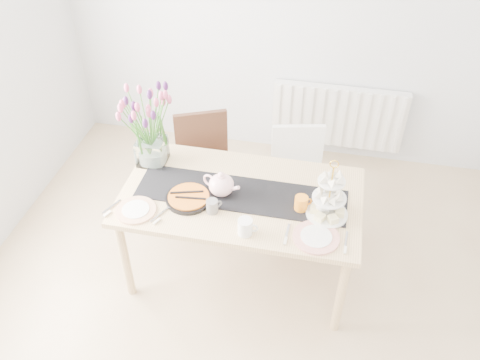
% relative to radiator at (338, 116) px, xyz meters
% --- Properties ---
extents(room_shell, '(4.50, 4.50, 4.50)m').
position_rel_radiator_xyz_m(room_shell, '(-0.50, -2.19, 0.85)').
color(room_shell, tan).
rests_on(room_shell, ground).
extents(radiator, '(1.20, 0.08, 0.60)m').
position_rel_radiator_xyz_m(radiator, '(0.00, 0.00, 0.00)').
color(radiator, white).
rests_on(radiator, room_shell).
extents(dining_table, '(1.60, 0.90, 0.75)m').
position_rel_radiator_xyz_m(dining_table, '(-0.58, -1.56, 0.22)').
color(dining_table, tan).
rests_on(dining_table, ground).
extents(chair_brown, '(0.56, 0.56, 0.86)m').
position_rel_radiator_xyz_m(chair_brown, '(-1.02, -0.92, 0.05)').
color(chair_brown, '#351F13').
rests_on(chair_brown, ground).
extents(chair_white, '(0.49, 0.49, 0.83)m').
position_rel_radiator_xyz_m(chair_white, '(-0.27, -0.89, 0.03)').
color(chair_white, white).
rests_on(chair_white, ground).
extents(table_runner, '(1.40, 0.35, 0.01)m').
position_rel_radiator_xyz_m(table_runner, '(-0.58, -1.56, 0.30)').
color(table_runner, black).
rests_on(table_runner, dining_table).
extents(tulip_vase, '(0.69, 0.69, 0.60)m').
position_rel_radiator_xyz_m(tulip_vase, '(-1.27, -1.35, 0.68)').
color(tulip_vase, silver).
rests_on(tulip_vase, dining_table).
extents(cake_stand, '(0.27, 0.27, 0.39)m').
position_rel_radiator_xyz_m(cake_stand, '(-0.01, -1.65, 0.41)').
color(cake_stand, gold).
rests_on(cake_stand, dining_table).
extents(teapot, '(0.32, 0.29, 0.18)m').
position_rel_radiator_xyz_m(teapot, '(-0.71, -1.59, 0.38)').
color(teapot, white).
rests_on(teapot, dining_table).
extents(cream_jug, '(0.11, 0.11, 0.10)m').
position_rel_radiator_xyz_m(cream_jug, '(-0.04, -1.63, 0.35)').
color(cream_jug, silver).
rests_on(cream_jug, dining_table).
extents(tart_tin, '(0.30, 0.30, 0.04)m').
position_rel_radiator_xyz_m(tart_tin, '(-0.91, -1.69, 0.32)').
color(tart_tin, black).
rests_on(tart_tin, dining_table).
extents(mug_grey, '(0.11, 0.11, 0.09)m').
position_rel_radiator_xyz_m(mug_grey, '(-0.73, -1.76, 0.35)').
color(mug_grey, slate).
rests_on(mug_grey, dining_table).
extents(mug_white, '(0.09, 0.09, 0.11)m').
position_rel_radiator_xyz_m(mug_white, '(-0.49, -1.91, 0.35)').
color(mug_white, white).
rests_on(mug_white, dining_table).
extents(mug_orange, '(0.12, 0.12, 0.10)m').
position_rel_radiator_xyz_m(mug_orange, '(-0.18, -1.63, 0.35)').
color(mug_orange, orange).
rests_on(mug_orange, dining_table).
extents(plate_left, '(0.35, 0.35, 0.01)m').
position_rel_radiator_xyz_m(plate_left, '(-1.21, -1.86, 0.31)').
color(plate_left, silver).
rests_on(plate_left, dining_table).
extents(plate_right, '(0.30, 0.30, 0.01)m').
position_rel_radiator_xyz_m(plate_right, '(-0.06, -1.86, 0.31)').
color(plate_right, white).
rests_on(plate_right, dining_table).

